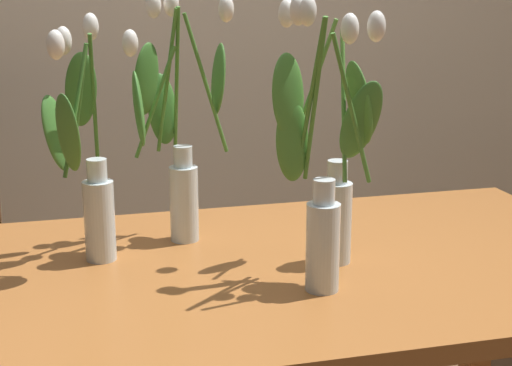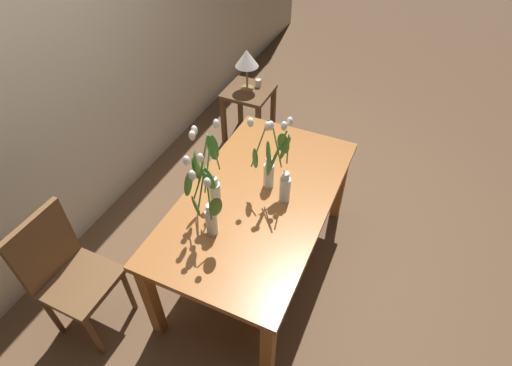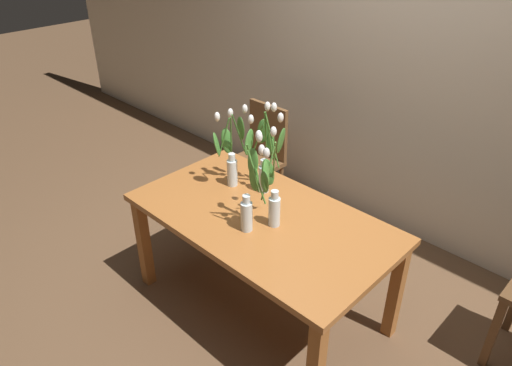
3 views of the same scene
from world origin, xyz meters
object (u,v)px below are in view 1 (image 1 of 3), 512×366
(tulip_vase_1, at_px, (320,179))
(dining_table, at_px, (281,301))
(tulip_vase_2, at_px, (87,169))
(tulip_vase_3, at_px, (331,183))
(tulip_vase_0, at_px, (176,139))

(tulip_vase_1, bearing_deg, dining_table, 107.59)
(dining_table, height_order, tulip_vase_1, tulip_vase_1)
(dining_table, relative_size, tulip_vase_2, 2.99)
(tulip_vase_1, bearing_deg, tulip_vase_3, 59.15)
(tulip_vase_2, bearing_deg, dining_table, -18.31)
(tulip_vase_0, relative_size, tulip_vase_1, 1.01)
(tulip_vase_1, bearing_deg, tulip_vase_2, 149.51)
(tulip_vase_1, xyz_separation_m, tulip_vase_2, (-0.44, 0.26, -0.01))
(tulip_vase_0, bearing_deg, tulip_vase_2, -155.59)
(tulip_vase_3, bearing_deg, tulip_vase_2, 162.44)
(dining_table, xyz_separation_m, tulip_vase_2, (-0.40, 0.13, 0.30))
(dining_table, xyz_separation_m, tulip_vase_1, (0.04, -0.13, 0.31))
(dining_table, bearing_deg, tulip_vase_1, -72.41)
(tulip_vase_2, distance_m, tulip_vase_3, 0.53)
(tulip_vase_0, bearing_deg, dining_table, -49.95)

